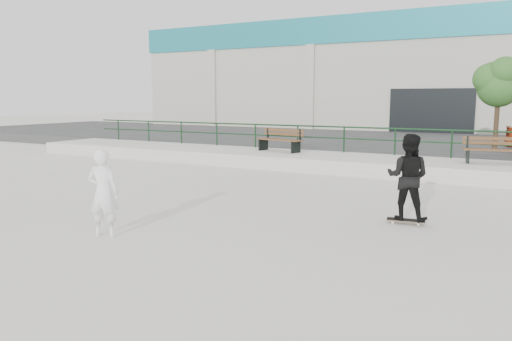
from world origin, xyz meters
The scene contains 11 objects.
ground centered at (0.00, 0.00, 0.00)m, with size 120.00×120.00×0.00m, color #B6B1A7.
ledge centered at (0.00, 9.50, 0.25)m, with size 30.00×3.00×0.50m, color #B9B5A9.
parking_strip centered at (0.00, 18.00, 0.25)m, with size 60.00×14.00×0.50m, color #323232.
railing centered at (0.00, 10.80, 1.24)m, with size 28.00×0.06×1.03m.
commercial_building centered at (0.00, 31.99, 4.58)m, with size 44.20×16.33×8.00m.
bench_left centered at (-3.37, 9.92, 0.95)m, with size 2.07×0.98×0.92m.
bench_right centered at (4.43, 9.92, 0.94)m, with size 1.99×0.94×0.88m.
tree centered at (4.23, 14.14, 3.29)m, with size 2.09×1.86×3.72m.
skateboard centered at (3.26, 2.49, 0.07)m, with size 0.80×0.32×0.09m.
standing_skater centered at (3.26, 2.49, 1.00)m, with size 0.88×0.69×1.82m, color black.
seated_skater centered at (-1.64, -1.28, 0.85)m, with size 0.62×0.41×1.70m, color white.
Camera 1 is at (5.45, -8.08, 2.66)m, focal length 35.00 mm.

